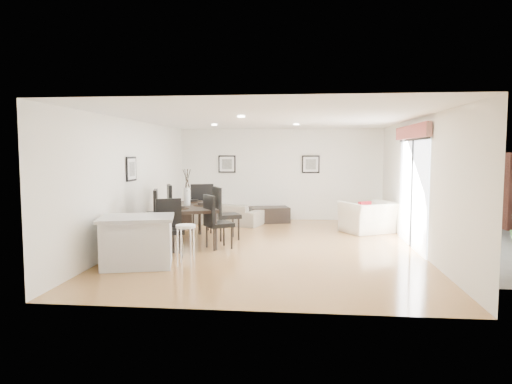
# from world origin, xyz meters

# --- Properties ---
(ground) EXTENTS (8.00, 8.00, 0.00)m
(ground) POSITION_xyz_m (0.00, 0.00, 0.00)
(ground) COLOR #B18848
(ground) RESTS_ON ground
(wall_back) EXTENTS (6.00, 0.04, 2.70)m
(wall_back) POSITION_xyz_m (0.00, 4.00, 1.35)
(wall_back) COLOR white
(wall_back) RESTS_ON ground
(wall_front) EXTENTS (6.00, 0.04, 2.70)m
(wall_front) POSITION_xyz_m (0.00, -4.00, 1.35)
(wall_front) COLOR white
(wall_front) RESTS_ON ground
(wall_left) EXTENTS (0.04, 8.00, 2.70)m
(wall_left) POSITION_xyz_m (-3.00, 0.00, 1.35)
(wall_left) COLOR white
(wall_left) RESTS_ON ground
(wall_right) EXTENTS (0.04, 8.00, 2.70)m
(wall_right) POSITION_xyz_m (3.00, 0.00, 1.35)
(wall_right) COLOR white
(wall_right) RESTS_ON ground
(ceiling) EXTENTS (6.00, 8.00, 0.02)m
(ceiling) POSITION_xyz_m (0.00, 0.00, 2.70)
(ceiling) COLOR white
(ceiling) RESTS_ON wall_back
(sofa) EXTENTS (2.17, 1.33, 0.59)m
(sofa) POSITION_xyz_m (-1.47, 2.88, 0.30)
(sofa) COLOR gray
(sofa) RESTS_ON ground
(armchair) EXTENTS (1.55, 1.49, 0.77)m
(armchair) POSITION_xyz_m (2.31, 1.93, 0.39)
(armchair) COLOR beige
(armchair) RESTS_ON ground
(dining_table) EXTENTS (1.69, 2.23, 0.83)m
(dining_table) POSITION_xyz_m (-1.87, 0.20, 0.75)
(dining_table) COLOR black
(dining_table) RESTS_ON ground
(dining_chair_wnear) EXTENTS (0.67, 0.67, 1.22)m
(dining_chair_wnear) POSITION_xyz_m (-2.57, -0.27, 0.68)
(dining_chair_wnear) COLOR black
(dining_chair_wnear) RESTS_ON ground
(dining_chair_wfar) EXTENTS (0.73, 0.73, 1.25)m
(dining_chair_wfar) POSITION_xyz_m (-2.57, 0.75, 0.70)
(dining_chair_wfar) COLOR black
(dining_chair_wfar) RESTS_ON ground
(dining_chair_enear) EXTENTS (0.70, 0.70, 1.13)m
(dining_chair_enear) POSITION_xyz_m (-1.15, -0.35, 0.63)
(dining_chair_enear) COLOR black
(dining_chair_enear) RESTS_ON ground
(dining_chair_efar) EXTENTS (0.73, 0.73, 1.21)m
(dining_chair_efar) POSITION_xyz_m (-1.16, 0.66, 0.68)
(dining_chair_efar) COLOR black
(dining_chair_efar) RESTS_ON ground
(dining_chair_head) EXTENTS (0.65, 0.65, 1.10)m
(dining_chair_head) POSITION_xyz_m (-1.90, -1.04, 0.62)
(dining_chair_head) COLOR black
(dining_chair_head) RESTS_ON ground
(dining_chair_foot) EXTENTS (0.71, 0.71, 1.23)m
(dining_chair_foot) POSITION_xyz_m (-1.83, 1.44, 0.69)
(dining_chair_foot) COLOR black
(dining_chair_foot) RESTS_ON ground
(vase) EXTENTS (1.05, 1.60, 0.81)m
(vase) POSITION_xyz_m (-1.87, 0.20, 1.17)
(vase) COLOR white
(vase) RESTS_ON dining_table
(coffee_table) EXTENTS (1.24, 0.93, 0.44)m
(coffee_table) POSITION_xyz_m (-0.28, 3.35, 0.22)
(coffee_table) COLOR black
(coffee_table) RESTS_ON ground
(side_table) EXTENTS (0.61, 0.61, 0.62)m
(side_table) POSITION_xyz_m (-2.55, 2.99, 0.31)
(side_table) COLOR black
(side_table) RESTS_ON ground
(table_lamp) EXTENTS (0.21, 0.21, 0.40)m
(table_lamp) POSITION_xyz_m (-2.55, 2.99, 0.88)
(table_lamp) COLOR white
(table_lamp) RESTS_ON side_table
(cushion) EXTENTS (0.34, 0.30, 0.35)m
(cushion) POSITION_xyz_m (2.20, 1.82, 0.62)
(cushion) COLOR maroon
(cushion) RESTS_ON armchair
(kitchen_island) EXTENTS (1.46, 1.25, 0.88)m
(kitchen_island) POSITION_xyz_m (-2.23, -1.91, 0.45)
(kitchen_island) COLOR silver
(kitchen_island) RESTS_ON ground
(bar_stool) EXTENTS (0.34, 0.34, 0.75)m
(bar_stool) POSITION_xyz_m (-1.35, -1.91, 0.64)
(bar_stool) COLOR white
(bar_stool) RESTS_ON ground
(framed_print_back_left) EXTENTS (0.52, 0.04, 0.52)m
(framed_print_back_left) POSITION_xyz_m (-1.60, 3.97, 1.65)
(framed_print_back_left) COLOR black
(framed_print_back_left) RESTS_ON wall_back
(framed_print_back_right) EXTENTS (0.52, 0.04, 0.52)m
(framed_print_back_right) POSITION_xyz_m (0.90, 3.97, 1.65)
(framed_print_back_right) COLOR black
(framed_print_back_right) RESTS_ON wall_back
(framed_print_left_wall) EXTENTS (0.04, 0.52, 0.52)m
(framed_print_left_wall) POSITION_xyz_m (-2.97, -0.20, 1.65)
(framed_print_left_wall) COLOR black
(framed_print_left_wall) RESTS_ON wall_left
(sliding_door) EXTENTS (0.12, 2.70, 2.57)m
(sliding_door) POSITION_xyz_m (2.96, 0.30, 1.66)
(sliding_door) COLOR white
(sliding_door) RESTS_ON wall_right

